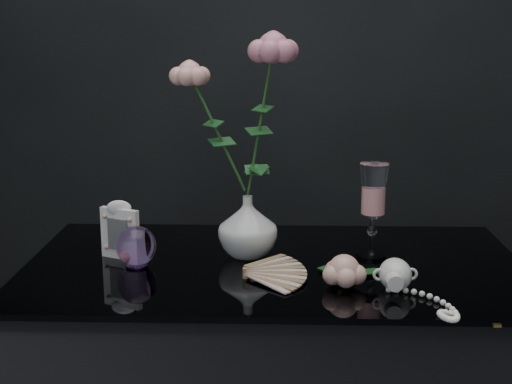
# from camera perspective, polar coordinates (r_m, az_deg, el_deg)

# --- Properties ---
(vase) EXTENTS (0.15, 0.15, 0.13)m
(vase) POSITION_cam_1_polar(r_m,az_deg,el_deg) (1.54, -0.67, -2.75)
(vase) COLOR silver
(vase) RESTS_ON table
(wine_glass) EXTENTS (0.07, 0.07, 0.21)m
(wine_glass) POSITION_cam_1_polar(r_m,az_deg,el_deg) (1.55, 9.33, -1.51)
(wine_glass) COLOR white
(wine_glass) RESTS_ON table
(picture_frame) EXTENTS (0.12, 0.11, 0.13)m
(picture_frame) POSITION_cam_1_polar(r_m,az_deg,el_deg) (1.55, -10.83, -2.97)
(picture_frame) COLOR white
(picture_frame) RESTS_ON table
(paperweight) EXTENTS (0.11, 0.11, 0.08)m
(paperweight) POSITION_cam_1_polar(r_m,az_deg,el_deg) (1.51, -9.57, -4.27)
(paperweight) COLOR #B385D9
(paperweight) RESTS_ON table
(paper_fan) EXTENTS (0.30, 0.27, 0.03)m
(paper_fan) POSITION_cam_1_polar(r_m,az_deg,el_deg) (1.43, -0.79, -6.41)
(paper_fan) COLOR beige
(paper_fan) RESTS_ON table
(loose_rose) EXTENTS (0.18, 0.21, 0.06)m
(loose_rose) POSITION_cam_1_polar(r_m,az_deg,el_deg) (1.39, 7.05, -6.26)
(loose_rose) COLOR #DFA490
(loose_rose) RESTS_ON table
(pearl_jar) EXTENTS (0.23, 0.24, 0.06)m
(pearl_jar) POSITION_cam_1_polar(r_m,az_deg,el_deg) (1.39, 11.09, -6.37)
(pearl_jar) COLOR silver
(pearl_jar) RESTS_ON table
(roses) EXTENTS (0.25, 0.11, 0.40)m
(roses) POSITION_cam_1_polar(r_m,az_deg,el_deg) (1.50, -1.24, 6.52)
(roses) COLOR #EDA096
(roses) RESTS_ON vase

